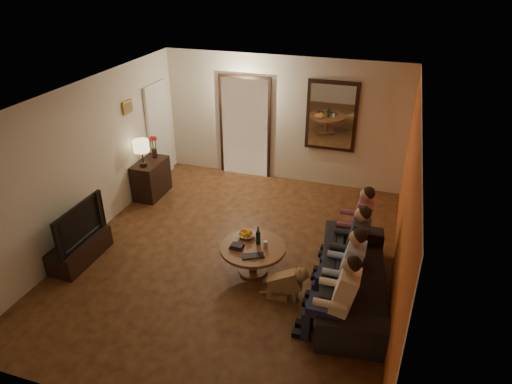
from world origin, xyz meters
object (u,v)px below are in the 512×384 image
(dresser, at_px, (151,178))
(person_a, at_px, (339,303))
(table_lamp, at_px, (142,153))
(person_b, at_px, (345,273))
(tv_stand, at_px, (80,250))
(person_c, at_px, (351,248))
(bowl, at_px, (246,235))
(person_d, at_px, (356,227))
(sofa, at_px, (354,276))
(coffee_table, at_px, (253,259))
(tv, at_px, (74,223))
(laptop, at_px, (253,258))
(wine_bottle, at_px, (258,235))
(dog, at_px, (285,282))

(dresser, distance_m, person_a, 4.96)
(table_lamp, bearing_deg, person_b, -25.30)
(tv_stand, xyz_separation_m, person_b, (4.11, 0.14, 0.42))
(person_c, relative_size, bowl, 4.63)
(dresser, bearing_deg, person_d, -13.19)
(sofa, bearing_deg, dresser, 59.12)
(dresser, xyz_separation_m, person_a, (4.11, -2.76, 0.24))
(dresser, height_order, tv_stand, dresser)
(person_a, height_order, person_d, same)
(person_b, bearing_deg, person_c, 90.00)
(table_lamp, distance_m, person_d, 4.20)
(coffee_table, height_order, bowl, bowl)
(person_a, bearing_deg, tv_stand, 173.57)
(tv, xyz_separation_m, coffee_table, (2.69, 0.55, -0.46))
(table_lamp, xyz_separation_m, person_c, (4.11, -1.34, -0.39))
(table_lamp, bearing_deg, dresser, 90.00)
(dresser, xyz_separation_m, laptop, (2.79, -2.03, 0.10))
(person_c, height_order, coffee_table, person_c)
(coffee_table, bearing_deg, table_lamp, 150.35)
(dresser, bearing_deg, wine_bottle, -31.07)
(bowl, bearing_deg, person_b, -21.54)
(tv, xyz_separation_m, person_d, (4.11, 1.34, -0.08))
(person_b, distance_m, dog, 0.87)
(person_c, xyz_separation_m, dog, (-0.81, -0.63, -0.32))
(tv, height_order, sofa, tv)
(tv_stand, distance_m, person_a, 4.16)
(dog, xyz_separation_m, bowl, (-0.79, 0.66, 0.20))
(laptop, bearing_deg, sofa, -19.39)
(coffee_table, distance_m, bowl, 0.38)
(tv_stand, relative_size, person_d, 0.90)
(person_a, bearing_deg, sofa, 83.66)
(person_b, distance_m, bowl, 1.72)
(table_lamp, distance_m, sofa, 4.57)
(tv_stand, relative_size, tv, 0.97)
(dresser, distance_m, tv_stand, 2.31)
(wine_bottle, bearing_deg, bowl, 152.45)
(person_c, xyz_separation_m, person_d, (0.00, 0.60, 0.00))
(table_lamp, distance_m, tv_stand, 2.23)
(dresser, bearing_deg, person_a, -33.91)
(coffee_table, height_order, laptop, laptop)
(tv, bearing_deg, coffee_table, -78.51)
(tv_stand, bearing_deg, person_d, 18.02)
(person_a, bearing_deg, dresser, 146.09)
(person_c, xyz_separation_m, coffee_table, (-1.42, -0.19, -0.38))
(person_d, distance_m, dog, 1.50)
(tv, height_order, person_c, person_c)
(laptop, bearing_deg, person_c, -6.60)
(dresser, distance_m, sofa, 4.60)
(dresser, height_order, wine_bottle, wine_bottle)
(coffee_table, bearing_deg, bowl, 129.29)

